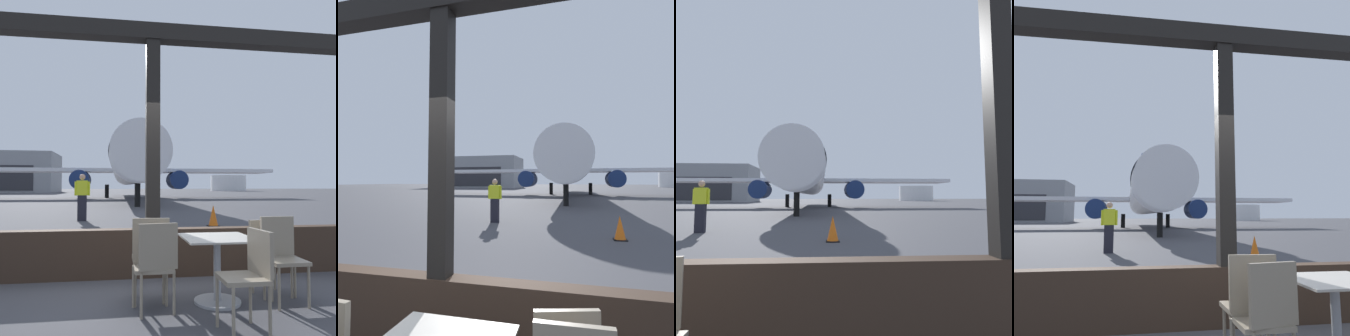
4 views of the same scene
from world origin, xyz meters
TOP-DOWN VIEW (x-y plane):
  - ground_plane at (0.00, 40.00)m, footprint 220.00×220.00m
  - airplane at (0.71, 30.35)m, footprint 30.85×34.99m
  - ground_crew_worker at (-1.81, 8.16)m, footprint 0.57×0.22m
  - traffic_cone at (2.54, 5.77)m, footprint 0.36×0.36m
  - distant_hangar at (-24.13, 70.16)m, footprint 21.72×13.04m
  - fuel_storage_tank at (28.66, 83.50)m, footprint 9.35×9.35m

SIDE VIEW (x-z plane):
  - ground_plane at x=0.00m, z-range 0.00..0.00m
  - traffic_cone at x=2.54m, z-range -0.02..0.67m
  - ground_crew_worker at x=-1.81m, z-range 0.03..1.77m
  - fuel_storage_tank at x=28.66m, z-range 0.00..4.07m
  - airplane at x=0.71m, z-range -1.79..8.20m
  - distant_hangar at x=-24.13m, z-range 0.00..8.10m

